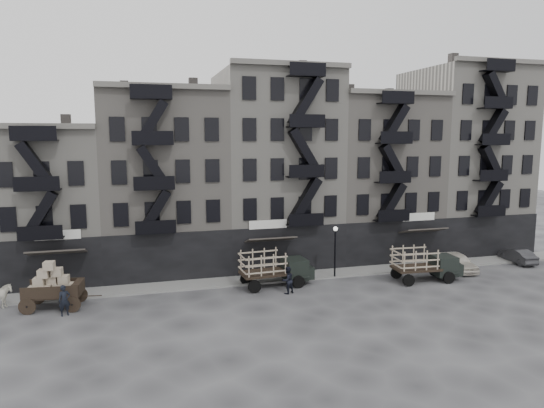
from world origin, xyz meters
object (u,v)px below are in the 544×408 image
object	(u,v)px
wagon	(51,282)
pedestrian_west	(64,300)
car_far	(518,256)
car_east	(458,262)
stake_truck_east	(425,262)
pedestrian_mid	(288,280)
stake_truck_west	(275,266)

from	to	relation	value
wagon	pedestrian_west	xyz separation A→B (m)	(0.98, -1.58, -0.87)
wagon	car_far	bearing A→B (deg)	9.24
car_far	car_east	bearing A→B (deg)	11.25
stake_truck_east	pedestrian_west	size ratio (longest dim) A/B	2.79
car_far	pedestrian_mid	distance (m)	22.98
stake_truck_west	stake_truck_east	world-z (taller)	stake_truck_west
wagon	pedestrian_west	world-z (taller)	wagon
car_far	pedestrian_mid	size ratio (longest dim) A/B	1.95
stake_truck_west	pedestrian_mid	world-z (taller)	stake_truck_west
wagon	pedestrian_west	bearing A→B (deg)	-51.06
stake_truck_west	stake_truck_east	bearing A→B (deg)	-13.29
stake_truck_east	car_east	distance (m)	4.93
car_east	wagon	bearing A→B (deg)	-173.18
stake_truck_east	pedestrian_west	world-z (taller)	stake_truck_east
pedestrian_west	pedestrian_mid	world-z (taller)	pedestrian_mid
wagon	pedestrian_mid	bearing A→B (deg)	2.79
stake_truck_east	car_far	bearing A→B (deg)	16.45
pedestrian_west	pedestrian_mid	size ratio (longest dim) A/B	0.99
wagon	stake_truck_east	distance (m)	27.67
stake_truck_east	car_far	distance (m)	11.67
stake_truck_west	wagon	bearing A→B (deg)	178.40
car_east	pedestrian_mid	size ratio (longest dim) A/B	2.22
stake_truck_west	pedestrian_mid	distance (m)	2.09
stake_truck_west	stake_truck_east	distance (m)	12.07
stake_truck_east	car_far	world-z (taller)	stake_truck_east
stake_truck_west	pedestrian_west	distance (m)	14.93
wagon	pedestrian_mid	size ratio (longest dim) A/B	2.03
stake_truck_west	stake_truck_east	size ratio (longest dim) A/B	1.02
stake_truck_east	pedestrian_mid	world-z (taller)	stake_truck_east
stake_truck_east	pedestrian_mid	size ratio (longest dim) A/B	2.77
car_east	pedestrian_mid	distance (m)	16.08
wagon	pedestrian_mid	world-z (taller)	wagon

